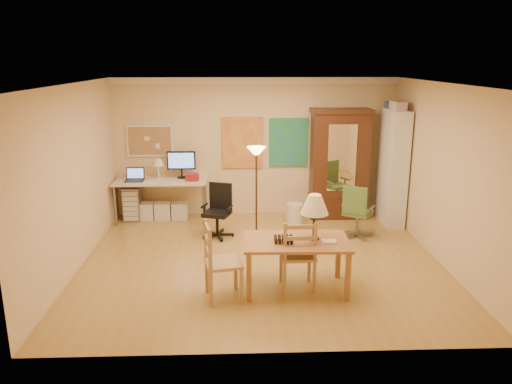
{
  "coord_description": "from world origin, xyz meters",
  "views": [
    {
      "loc": [
        -0.36,
        -7.19,
        3.05
      ],
      "look_at": [
        -0.07,
        0.3,
        1.03
      ],
      "focal_mm": 35.0,
      "sensor_mm": 36.0,
      "label": 1
    }
  ],
  "objects_px": {
    "bookshelf": "(393,168)",
    "armoire": "(339,171)",
    "computer_desk": "(164,195)",
    "office_chair_green": "(357,223)",
    "office_chair_black": "(218,223)",
    "dining_table": "(303,230)"
  },
  "relations": [
    {
      "from": "dining_table",
      "to": "armoire",
      "type": "relative_size",
      "value": 0.67
    },
    {
      "from": "office_chair_black",
      "to": "armoire",
      "type": "bearing_deg",
      "value": 25.12
    },
    {
      "from": "office_chair_black",
      "to": "office_chair_green",
      "type": "xyz_separation_m",
      "value": [
        2.43,
        -0.13,
        0.0
      ]
    },
    {
      "from": "dining_table",
      "to": "armoire",
      "type": "height_order",
      "value": "armoire"
    },
    {
      "from": "dining_table",
      "to": "computer_desk",
      "type": "relative_size",
      "value": 0.81
    },
    {
      "from": "office_chair_black",
      "to": "bookshelf",
      "type": "bearing_deg",
      "value": 11.32
    },
    {
      "from": "computer_desk",
      "to": "office_chair_black",
      "type": "relative_size",
      "value": 1.86
    },
    {
      "from": "dining_table",
      "to": "office_chair_green",
      "type": "relative_size",
      "value": 1.49
    },
    {
      "from": "computer_desk",
      "to": "office_chair_black",
      "type": "bearing_deg",
      "value": -43.22
    },
    {
      "from": "armoire",
      "to": "bookshelf",
      "type": "distance_m",
      "value": 1.04
    },
    {
      "from": "office_chair_green",
      "to": "bookshelf",
      "type": "relative_size",
      "value": 0.44
    },
    {
      "from": "dining_table",
      "to": "office_chair_black",
      "type": "xyz_separation_m",
      "value": [
        -1.22,
        2.1,
        -0.58
      ]
    },
    {
      "from": "office_chair_black",
      "to": "armoire",
      "type": "height_order",
      "value": "armoire"
    },
    {
      "from": "dining_table",
      "to": "bookshelf",
      "type": "relative_size",
      "value": 0.66
    },
    {
      "from": "office_chair_black",
      "to": "office_chair_green",
      "type": "height_order",
      "value": "office_chair_green"
    },
    {
      "from": "office_chair_green",
      "to": "armoire",
      "type": "xyz_separation_m",
      "value": [
        -0.1,
        1.22,
        0.67
      ]
    },
    {
      "from": "office_chair_green",
      "to": "bookshelf",
      "type": "xyz_separation_m",
      "value": [
        0.83,
        0.78,
        0.82
      ]
    },
    {
      "from": "computer_desk",
      "to": "office_chair_green",
      "type": "distance_m",
      "value": 3.7
    },
    {
      "from": "armoire",
      "to": "bookshelf",
      "type": "height_order",
      "value": "bookshelf"
    },
    {
      "from": "armoire",
      "to": "bookshelf",
      "type": "relative_size",
      "value": 0.99
    },
    {
      "from": "computer_desk",
      "to": "armoire",
      "type": "distance_m",
      "value": 3.44
    },
    {
      "from": "bookshelf",
      "to": "armoire",
      "type": "bearing_deg",
      "value": 154.61
    }
  ]
}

